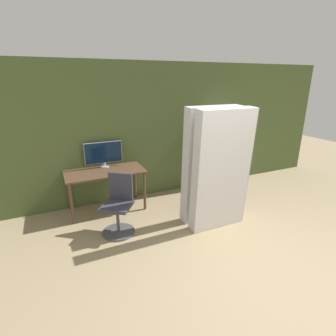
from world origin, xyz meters
TOP-DOWN VIEW (x-y plane):
  - ground_plane at (0.00, 0.00)m, footprint 16.00×16.00m
  - wall_back at (0.00, 3.14)m, footprint 8.00×0.06m
  - desk at (-1.46, 2.76)m, footprint 1.42×0.69m
  - monitor at (-1.42, 3.00)m, footprint 0.70×0.17m
  - office_chair at (-1.45, 1.92)m, footprint 0.61×0.61m
  - bookshelf at (1.04, 3.00)m, footprint 0.76×0.27m
  - mattress_near at (0.11, 1.39)m, footprint 0.97×0.33m
  - mattress_far at (0.11, 1.71)m, footprint 0.97×0.31m

SIDE VIEW (x-z plane):
  - ground_plane at x=0.00m, z-range 0.00..0.00m
  - office_chair at x=-1.45m, z-range -0.08..0.88m
  - desk at x=-1.46m, z-range 0.29..1.07m
  - bookshelf at x=1.04m, z-range 0.00..1.79m
  - mattress_far at x=0.11m, z-range 0.00..1.98m
  - mattress_near at x=0.11m, z-range 0.00..1.98m
  - monitor at x=-1.42m, z-range 0.80..1.29m
  - wall_back at x=0.00m, z-range 0.00..2.70m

